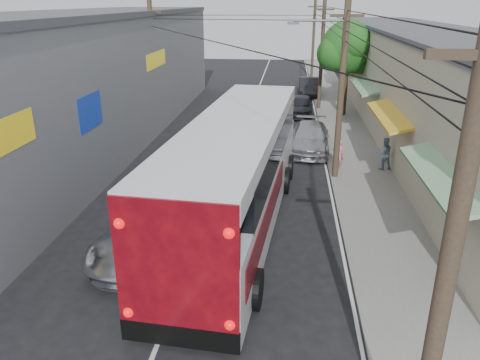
# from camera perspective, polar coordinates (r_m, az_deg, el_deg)

# --- Properties ---
(sidewalk) EXTENTS (3.00, 80.00, 0.12)m
(sidewalk) POSITION_cam_1_polar(r_m,az_deg,el_deg) (29.06, 12.89, 5.09)
(sidewalk) COLOR slate
(sidewalk) RESTS_ON ground
(building_right) EXTENTS (7.09, 40.00, 6.25)m
(building_right) POSITION_cam_1_polar(r_m,az_deg,el_deg) (31.20, 21.32, 11.10)
(building_right) COLOR #B9AD93
(building_right) RESTS_ON ground
(building_left) EXTENTS (7.20, 36.00, 7.25)m
(building_left) POSITION_cam_1_polar(r_m,az_deg,el_deg) (28.52, -18.09, 11.70)
(building_left) COLOR gray
(building_left) RESTS_ON ground
(utility_poles) EXTENTS (11.80, 45.28, 8.00)m
(utility_poles) POSITION_cam_1_polar(r_m,az_deg,el_deg) (28.35, 6.53, 13.50)
(utility_poles) COLOR #473828
(utility_poles) RESTS_ON ground
(street_tree) EXTENTS (4.40, 4.00, 6.60)m
(street_tree) POSITION_cam_1_polar(r_m,az_deg,el_deg) (34.18, 13.08, 15.30)
(street_tree) COLOR #3F2B19
(street_tree) RESTS_ON ground
(coach_bus) EXTENTS (4.11, 14.10, 4.01)m
(coach_bus) POSITION_cam_1_polar(r_m,az_deg,el_deg) (16.71, -0.30, 1.07)
(coach_bus) COLOR silver
(coach_bus) RESTS_ON ground
(jeepney) EXTENTS (3.08, 5.78, 1.54)m
(jeepney) POSITION_cam_1_polar(r_m,az_deg,el_deg) (15.58, -10.92, -6.11)
(jeepney) COLOR #BCBBC3
(jeepney) RESTS_ON ground
(parked_suv) EXTENTS (2.34, 5.17, 1.47)m
(parked_suv) POSITION_cam_1_polar(r_m,az_deg,el_deg) (26.05, 8.54, 5.11)
(parked_suv) COLOR #A5A5AD
(parked_suv) RESTS_ON ground
(parked_car_mid) EXTENTS (1.90, 4.31, 1.44)m
(parked_car_mid) POSITION_cam_1_polar(r_m,az_deg,el_deg) (34.26, 7.43, 8.97)
(parked_car_mid) COLOR #25262A
(parked_car_mid) RESTS_ON ground
(parked_car_far) EXTENTS (1.66, 4.61, 1.51)m
(parked_car_far) POSITION_cam_1_polar(r_m,az_deg,el_deg) (41.99, 8.37, 11.19)
(parked_car_far) COLOR black
(parked_car_far) RESTS_ON ground
(pedestrian_near) EXTENTS (0.54, 0.37, 1.46)m
(pedestrian_near) POSITION_cam_1_polar(r_m,az_deg,el_deg) (23.06, 11.87, 3.08)
(pedestrian_near) COLOR pink
(pedestrian_near) RESTS_ON sidewalk
(pedestrian_far) EXTENTS (0.88, 0.75, 1.58)m
(pedestrian_far) POSITION_cam_1_polar(r_m,az_deg,el_deg) (23.55, 17.18, 3.11)
(pedestrian_far) COLOR #809EBB
(pedestrian_far) RESTS_ON sidewalk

